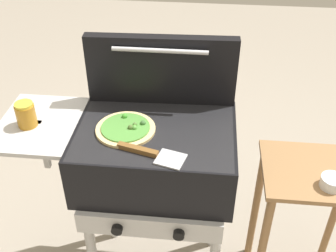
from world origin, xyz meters
TOP-DOWN VIEW (x-y plane):
  - grill at (-0.01, -0.00)m, footprint 0.96×0.53m
  - grill_lid_open at (0.00, 0.21)m, footprint 0.63×0.09m
  - pizza_veggie at (-0.11, -0.02)m, footprint 0.24×0.24m
  - sauce_jar at (-0.51, -0.02)m, footprint 0.08×0.08m
  - spatula at (0.00, -0.16)m, footprint 0.27×0.12m
  - prep_table at (0.66, 0.00)m, footprint 0.44×0.36m
  - topping_bowl_near at (0.69, -0.09)m, footprint 0.09×0.09m

SIDE VIEW (x-z plane):
  - prep_table at x=0.66m, z-range 0.16..0.90m
  - grill at x=-0.01m, z-range 0.31..1.21m
  - topping_bowl_near at x=0.69m, z-range 0.74..0.79m
  - spatula at x=0.00m, z-range 0.90..0.92m
  - pizza_veggie at x=-0.11m, z-range 0.89..0.93m
  - sauce_jar at x=-0.51m, z-range 0.90..1.00m
  - grill_lid_open at x=0.00m, z-range 0.90..1.20m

